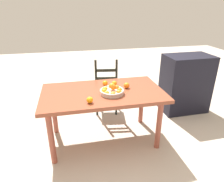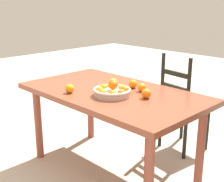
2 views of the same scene
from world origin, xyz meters
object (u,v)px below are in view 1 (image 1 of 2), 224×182
fruit_bowl (112,91)px  orange_loose_2 (127,85)px  orange_loose_1 (90,100)px  orange_loose_3 (114,83)px  orange_loose_0 (105,83)px  cabinet (185,84)px  dining_table (103,98)px  chair_near_window (106,88)px

fruit_bowl → orange_loose_2: fruit_bowl is taller
orange_loose_1 → orange_loose_3: size_ratio=1.05×
orange_loose_0 → orange_loose_1: size_ratio=0.99×
orange_loose_1 → orange_loose_3: 0.60m
orange_loose_0 → orange_loose_2: bearing=-28.6°
fruit_bowl → orange_loose_0: fruit_bowl is taller
cabinet → orange_loose_3: cabinet is taller
orange_loose_1 → orange_loose_2: bearing=32.1°
fruit_bowl → orange_loose_0: (-0.04, 0.29, -0.00)m
orange_loose_3 → dining_table: bearing=-140.2°
orange_loose_2 → fruit_bowl: bearing=-148.5°
orange_loose_0 → orange_loose_1: 0.55m
orange_loose_3 → orange_loose_1: bearing=-130.8°
chair_near_window → orange_loose_1: (-0.39, -1.10, 0.33)m
fruit_bowl → orange_loose_3: fruit_bowl is taller
chair_near_window → fruit_bowl: (-0.09, -0.90, 0.34)m
chair_near_window → orange_loose_1: size_ratio=13.34×
cabinet → orange_loose_3: 1.48m
chair_near_window → orange_loose_1: chair_near_window is taller
dining_table → chair_near_window: (0.19, 0.80, -0.21)m
orange_loose_0 → orange_loose_3: size_ratio=1.04×
orange_loose_0 → orange_loose_1: (-0.27, -0.48, 0.00)m
dining_table → chair_near_window: chair_near_window is taller
chair_near_window → orange_loose_1: 1.21m
orange_loose_3 → orange_loose_2: bearing=-39.4°
fruit_bowl → orange_loose_3: 0.27m
cabinet → orange_loose_2: (-1.24, -0.54, 0.29)m
orange_loose_0 → fruit_bowl: bearing=-82.9°
fruit_bowl → cabinet: bearing=24.9°
chair_near_window → cabinet: 1.40m
fruit_bowl → orange_loose_1: size_ratio=4.11×
orange_loose_2 → orange_loose_3: 0.19m
cabinet → orange_loose_0: cabinet is taller
dining_table → orange_loose_2: 0.36m
dining_table → orange_loose_3: orange_loose_3 is taller
fruit_bowl → orange_loose_2: size_ratio=3.94×
orange_loose_3 → fruit_bowl: bearing=-108.8°
orange_loose_3 → cabinet: bearing=17.1°
cabinet → orange_loose_2: bearing=-157.4°
chair_near_window → orange_loose_3: (-0.00, -0.64, 0.33)m
cabinet → orange_loose_1: bearing=-154.7°
fruit_bowl → orange_loose_1: (-0.30, -0.19, -0.00)m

